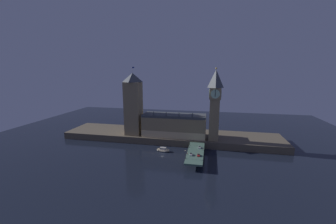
{
  "coord_description": "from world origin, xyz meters",
  "views": [
    {
      "loc": [
        38.51,
        -162.77,
        69.94
      ],
      "look_at": [
        1.01,
        20.0,
        32.76
      ],
      "focal_mm": 22.0,
      "sensor_mm": 36.0,
      "label": 1
    }
  ],
  "objects_px": {
    "pedestrian_mid_walk": "(203,150)",
    "pedestrian_far_rail": "(189,147)",
    "car_southbound_lead": "(199,155)",
    "clock_tower": "(215,103)",
    "victoria_tower": "(133,104)",
    "car_northbound_trail": "(191,154)",
    "boat_upstream": "(163,150)",
    "street_lamp_far": "(190,141)",
    "pedestrian_near_rail": "(187,154)",
    "street_lamp_near": "(186,153)",
    "car_southbound_trail": "(200,147)"
  },
  "relations": [
    {
      "from": "pedestrian_near_rail",
      "to": "street_lamp_near",
      "type": "height_order",
      "value": "street_lamp_near"
    },
    {
      "from": "victoria_tower",
      "to": "street_lamp_near",
      "type": "xyz_separation_m",
      "value": [
        58.89,
        -48.78,
        -27.46
      ]
    },
    {
      "from": "boat_upstream",
      "to": "street_lamp_near",
      "type": "bearing_deg",
      "value": -46.81
    },
    {
      "from": "pedestrian_far_rail",
      "to": "street_lamp_near",
      "type": "height_order",
      "value": "street_lamp_near"
    },
    {
      "from": "victoria_tower",
      "to": "pedestrian_far_rail",
      "type": "bearing_deg",
      "value": -23.39
    },
    {
      "from": "pedestrian_near_rail",
      "to": "pedestrian_far_rail",
      "type": "bearing_deg",
      "value": 90.0
    },
    {
      "from": "victoria_tower",
      "to": "car_northbound_trail",
      "type": "xyz_separation_m",
      "value": [
        62.18,
        -41.43,
        -31.06
      ]
    },
    {
      "from": "car_southbound_lead",
      "to": "boat_upstream",
      "type": "relative_size",
      "value": 0.34
    },
    {
      "from": "victoria_tower",
      "to": "street_lamp_far",
      "type": "relative_size",
      "value": 10.2
    },
    {
      "from": "car_southbound_lead",
      "to": "car_southbound_trail",
      "type": "xyz_separation_m",
      "value": [
        -0.0,
        16.67,
        -0.01
      ]
    },
    {
      "from": "pedestrian_mid_walk",
      "to": "pedestrian_far_rail",
      "type": "bearing_deg",
      "value": 159.91
    },
    {
      "from": "pedestrian_near_rail",
      "to": "pedestrian_mid_walk",
      "type": "bearing_deg",
      "value": 44.07
    },
    {
      "from": "car_southbound_lead",
      "to": "clock_tower",
      "type": "bearing_deg",
      "value": 73.56
    },
    {
      "from": "victoria_tower",
      "to": "street_lamp_far",
      "type": "height_order",
      "value": "victoria_tower"
    },
    {
      "from": "clock_tower",
      "to": "car_southbound_trail",
      "type": "distance_m",
      "value": 42.95
    },
    {
      "from": "pedestrian_near_rail",
      "to": "street_lamp_near",
      "type": "bearing_deg",
      "value": -92.96
    },
    {
      "from": "car_northbound_trail",
      "to": "boat_upstream",
      "type": "distance_m",
      "value": 31.73
    },
    {
      "from": "car_southbound_lead",
      "to": "pedestrian_near_rail",
      "type": "relative_size",
      "value": 2.29
    },
    {
      "from": "car_southbound_trail",
      "to": "pedestrian_near_rail",
      "type": "distance_m",
      "value": 18.38
    },
    {
      "from": "car_southbound_lead",
      "to": "boat_upstream",
      "type": "distance_m",
      "value": 36.68
    },
    {
      "from": "pedestrian_far_rail",
      "to": "victoria_tower",
      "type": "bearing_deg",
      "value": 156.61
    },
    {
      "from": "pedestrian_far_rail",
      "to": "pedestrian_mid_walk",
      "type": "bearing_deg",
      "value": -20.09
    },
    {
      "from": "pedestrian_near_rail",
      "to": "boat_upstream",
      "type": "height_order",
      "value": "pedestrian_near_rail"
    },
    {
      "from": "victoria_tower",
      "to": "car_southbound_trail",
      "type": "relative_size",
      "value": 16.71
    },
    {
      "from": "car_northbound_trail",
      "to": "car_southbound_trail",
      "type": "height_order",
      "value": "car_northbound_trail"
    },
    {
      "from": "boat_upstream",
      "to": "clock_tower",
      "type": "bearing_deg",
      "value": 25.97
    },
    {
      "from": "street_lamp_near",
      "to": "pedestrian_near_rail",
      "type": "bearing_deg",
      "value": 87.04
    },
    {
      "from": "pedestrian_near_rail",
      "to": "pedestrian_far_rail",
      "type": "relative_size",
      "value": 1.16
    },
    {
      "from": "street_lamp_far",
      "to": "boat_upstream",
      "type": "relative_size",
      "value": 0.54
    },
    {
      "from": "boat_upstream",
      "to": "car_southbound_lead",
      "type": "bearing_deg",
      "value": -28.2
    },
    {
      "from": "pedestrian_near_rail",
      "to": "victoria_tower",
      "type": "bearing_deg",
      "value": 145.3
    },
    {
      "from": "pedestrian_far_rail",
      "to": "street_lamp_near",
      "type": "xyz_separation_m",
      "value": [
        -0.4,
        -23.14,
        3.48
      ]
    },
    {
      "from": "pedestrian_mid_walk",
      "to": "street_lamp_far",
      "type": "relative_size",
      "value": 0.25
    },
    {
      "from": "victoria_tower",
      "to": "car_southbound_lead",
      "type": "bearing_deg",
      "value": -31.42
    },
    {
      "from": "clock_tower",
      "to": "car_southbound_trail",
      "type": "xyz_separation_m",
      "value": [
        -11.29,
        -21.58,
        -35.38
      ]
    },
    {
      "from": "pedestrian_near_rail",
      "to": "street_lamp_near",
      "type": "xyz_separation_m",
      "value": [
        -0.4,
        -7.73,
        3.34
      ]
    },
    {
      "from": "victoria_tower",
      "to": "pedestrian_far_rail",
      "type": "height_order",
      "value": "victoria_tower"
    },
    {
      "from": "victoria_tower",
      "to": "car_southbound_lead",
      "type": "relative_size",
      "value": 16.21
    },
    {
      "from": "pedestrian_far_rail",
      "to": "street_lamp_far",
      "type": "height_order",
      "value": "street_lamp_far"
    },
    {
      "from": "clock_tower",
      "to": "victoria_tower",
      "type": "xyz_separation_m",
      "value": [
        -79.24,
        3.26,
        -4.27
      ]
    },
    {
      "from": "pedestrian_far_rail",
      "to": "street_lamp_near",
      "type": "bearing_deg",
      "value": -90.99
    },
    {
      "from": "pedestrian_mid_walk",
      "to": "street_lamp_near",
      "type": "relative_size",
      "value": 0.24
    },
    {
      "from": "pedestrian_mid_walk",
      "to": "victoria_tower",
      "type": "bearing_deg",
      "value": 157.14
    },
    {
      "from": "pedestrian_far_rail",
      "to": "street_lamp_near",
      "type": "distance_m",
      "value": 23.4
    },
    {
      "from": "street_lamp_near",
      "to": "pedestrian_mid_walk",
      "type": "bearing_deg",
      "value": 57.71
    },
    {
      "from": "car_northbound_trail",
      "to": "pedestrian_mid_walk",
      "type": "bearing_deg",
      "value": 53.15
    },
    {
      "from": "victoria_tower",
      "to": "car_northbound_trail",
      "type": "distance_m",
      "value": 80.92
    },
    {
      "from": "pedestrian_near_rail",
      "to": "boat_upstream",
      "type": "xyz_separation_m",
      "value": [
        -23.34,
        16.71,
        -5.43
      ]
    },
    {
      "from": "clock_tower",
      "to": "pedestrian_near_rail",
      "type": "xyz_separation_m",
      "value": [
        -19.95,
        -37.79,
        -35.07
      ]
    },
    {
      "from": "victoria_tower",
      "to": "car_southbound_trail",
      "type": "distance_m",
      "value": 78.76
    }
  ]
}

